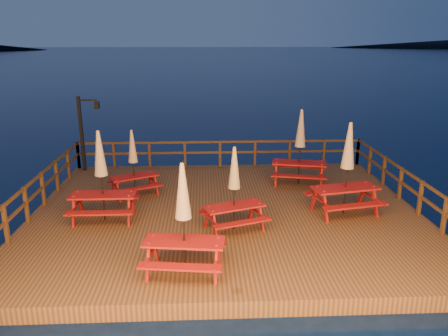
{
  "coord_description": "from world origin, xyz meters",
  "views": [
    {
      "loc": [
        -0.67,
        -12.76,
        5.62
      ],
      "look_at": [
        -0.04,
        0.6,
        1.59
      ],
      "focal_mm": 35.0,
      "sensor_mm": 36.0,
      "label": 1
    }
  ],
  "objects_px": {
    "picnic_table_0": "(347,167)",
    "picnic_table_1": "(183,217)",
    "picnic_table_2": "(300,146)",
    "lamp_post": "(85,127)"
  },
  "relations": [
    {
      "from": "picnic_table_1",
      "to": "lamp_post",
      "type": "bearing_deg",
      "value": 124.49
    },
    {
      "from": "lamp_post",
      "to": "picnic_table_0",
      "type": "xyz_separation_m",
      "value": [
        9.0,
        -5.0,
        -0.32
      ]
    },
    {
      "from": "picnic_table_0",
      "to": "picnic_table_1",
      "type": "distance_m",
      "value": 5.78
    },
    {
      "from": "lamp_post",
      "to": "picnic_table_0",
      "type": "relative_size",
      "value": 1.06
    },
    {
      "from": "picnic_table_1",
      "to": "picnic_table_2",
      "type": "xyz_separation_m",
      "value": [
        3.95,
        6.14,
        0.08
      ]
    },
    {
      "from": "picnic_table_0",
      "to": "picnic_table_2",
      "type": "height_order",
      "value": "picnic_table_0"
    },
    {
      "from": "picnic_table_1",
      "to": "picnic_table_2",
      "type": "bearing_deg",
      "value": 64.57
    },
    {
      "from": "picnic_table_0",
      "to": "picnic_table_1",
      "type": "relative_size",
      "value": 1.08
    },
    {
      "from": "picnic_table_0",
      "to": "picnic_table_2",
      "type": "distance_m",
      "value": 2.97
    },
    {
      "from": "picnic_table_0",
      "to": "picnic_table_1",
      "type": "height_order",
      "value": "picnic_table_0"
    }
  ]
}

